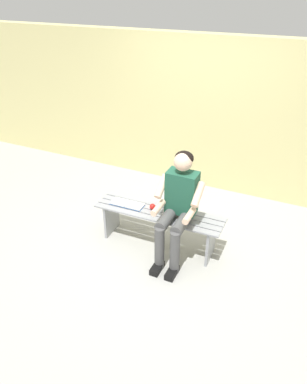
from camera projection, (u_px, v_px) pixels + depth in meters
ground_plane at (37, 271)px, 4.06m from camera, size 10.00×7.00×0.04m
brick_wall at (176, 111)px, 5.43m from camera, size 9.50×0.24×2.22m
bench_near at (159, 220)px, 4.26m from camera, size 1.55×0.42×0.48m
person_seated at (178, 204)px, 3.90m from camera, size 0.50×0.69×1.28m
apple at (153, 207)px, 4.23m from camera, size 0.07×0.07×0.07m
book_open at (127, 204)px, 4.32m from camera, size 0.42×0.17×0.02m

